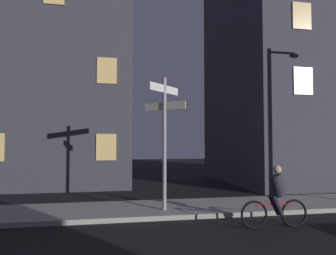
{
  "coord_description": "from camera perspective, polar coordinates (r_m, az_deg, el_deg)",
  "views": [
    {
      "loc": [
        -0.47,
        -3.55,
        2.19
      ],
      "look_at": [
        1.57,
        6.74,
        2.69
      ],
      "focal_mm": 34.77,
      "sensor_mm": 36.0,
      "label": 1
    }
  ],
  "objects": [
    {
      "name": "signpost",
      "position": [
        10.06,
        -0.62,
        -0.58
      ],
      "size": [
        1.1,
        1.1,
        4.08
      ],
      "color": "gray",
      "rests_on": "sidewalk_kerb"
    },
    {
      "name": "sidewalk_kerb",
      "position": [
        10.62,
        -8.71,
        -14.2
      ],
      "size": [
        40.0,
        2.61,
        0.14
      ],
      "primitive_type": "cube",
      "color": "#9E9991",
      "rests_on": "ground_plane"
    },
    {
      "name": "building_right_block",
      "position": [
        21.81,
        24.49,
        15.0
      ],
      "size": [
        11.15,
        8.36,
        17.47
      ],
      "color": "#383842",
      "rests_on": "ground_plane"
    },
    {
      "name": "building_left_block",
      "position": [
        19.78,
        -25.11,
        16.19
      ],
      "size": [
        11.84,
        6.26,
        17.03
      ],
      "color": "#383842",
      "rests_on": "ground_plane"
    },
    {
      "name": "cyclist",
      "position": [
        9.05,
        18.39,
        -11.76
      ],
      "size": [
        1.82,
        0.34,
        1.61
      ],
      "color": "black",
      "rests_on": "ground_plane"
    }
  ]
}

